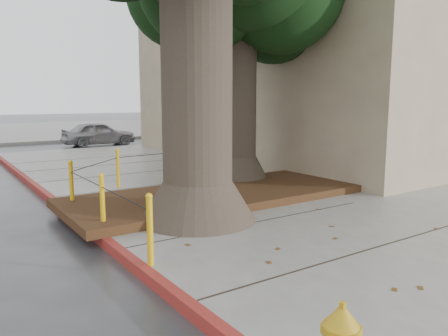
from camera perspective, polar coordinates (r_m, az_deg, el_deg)
The scene contains 11 objects.
ground at distance 6.00m, azimuth 12.94°, elevation -13.31°, with size 140.00×140.00×0.00m, color #28282B.
sidewalk_main at distance 12.09m, azimuth 23.76°, elevation -2.21°, with size 16.00×26.00×0.15m, color slate.
sidewalk_far at distance 35.29m, azimuth -17.53°, elevation 4.97°, with size 16.00×20.00×0.15m, color slate.
curb_red at distance 6.94m, azimuth -14.85°, elevation -9.64°, with size 0.14×26.00×0.16m, color maroon.
planter_bed at distance 9.36m, azimuth -0.86°, elevation -3.53°, with size 6.40×2.60×0.16m, color black.
building_corner at distance 18.89m, azimuth 15.41°, elevation 16.98°, with size 12.00×13.00×10.00m, color tan.
building_side_white at distance 35.98m, azimuth -0.12°, elevation 12.50°, with size 10.00×10.00×9.00m, color silver.
building_side_grey at distance 44.43m, azimuth 2.02°, elevation 13.75°, with size 12.00×14.00×12.00m, color slate.
bollard_ring at distance 8.88m, azimuth -12.15°, elevation -1.55°, with size 3.79×5.39×0.95m.
car_silver at distance 22.47m, azimuth -16.04°, elevation 4.35°, with size 1.41×3.50×1.19m, color #9D9CA1.
car_red at distance 27.19m, azimuth -2.52°, elevation 5.57°, with size 1.41×4.06×1.34m, color maroon.
Camera 1 is at (-4.12, -3.74, 2.25)m, focal length 35.00 mm.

